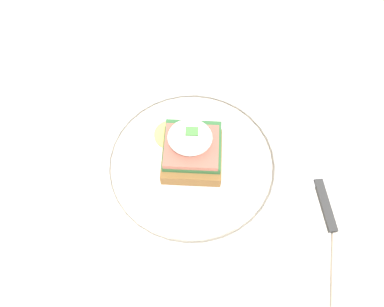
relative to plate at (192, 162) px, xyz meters
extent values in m
plane|color=#B2ADA3|center=(-0.01, 0.01, -0.75)|extent=(6.00, 6.00, 0.00)
cube|color=beige|center=(-0.01, 0.01, -0.02)|extent=(1.11, 0.64, 0.03)
cylinder|color=beige|center=(-0.50, 0.27, -0.39)|extent=(0.06, 0.06, 0.71)
cylinder|color=beige|center=(0.48, 0.27, -0.39)|extent=(0.06, 0.06, 0.71)
cylinder|color=silver|center=(0.00, 0.00, 0.00)|extent=(0.23, 0.23, 0.01)
torus|color=white|center=(0.00, 0.00, 0.00)|extent=(0.26, 0.26, 0.01)
cube|color=brown|center=(0.00, 0.00, 0.02)|extent=(0.08, 0.08, 0.02)
cube|color=#2D6033|center=(0.00, 0.00, 0.04)|extent=(0.08, 0.08, 0.01)
cube|color=#9E5647|center=(0.00, 0.00, 0.05)|extent=(0.07, 0.07, 0.01)
ellipsoid|color=white|center=(0.00, 0.00, 0.07)|extent=(0.06, 0.05, 0.03)
cylinder|color=#E5C656|center=(-0.03, 0.04, 0.01)|extent=(0.05, 0.05, 0.00)
cube|color=#47843D|center=(0.00, 0.00, 0.09)|extent=(0.02, 0.01, 0.00)
cube|color=silver|center=(-0.17, -0.02, -0.01)|extent=(0.03, 0.11, 0.00)
cube|color=silver|center=(-0.15, 0.06, -0.01)|extent=(0.03, 0.04, 0.00)
cube|color=#2D2D2D|center=(0.19, -0.05, 0.00)|extent=(0.02, 0.08, 0.01)
cube|color=silver|center=(0.17, 0.03, -0.01)|extent=(0.04, 0.12, 0.00)
camera|label=1|loc=(0.01, -0.24, 0.48)|focal=35.00mm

